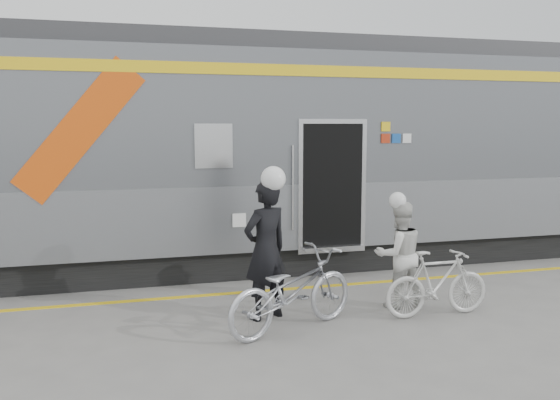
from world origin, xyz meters
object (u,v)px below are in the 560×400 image
object	(u,v)px
man	(266,250)
woman	(399,254)
bicycle_left	(292,291)
bicycle_right	(437,283)

from	to	relation	value
man	woman	distance (m)	1.96
bicycle_left	woman	distance (m)	1.86
man	bicycle_left	world-z (taller)	man
bicycle_left	woman	size ratio (longest dim) A/B	1.30
woman	bicycle_right	size ratio (longest dim) A/B	0.99
bicycle_right	bicycle_left	bearing A→B (deg)	89.98
bicycle_left	woman	xyz separation A→B (m)	(1.75, 0.56, 0.24)
bicycle_left	bicycle_right	size ratio (longest dim) A/B	1.29
man	bicycle_right	size ratio (longest dim) A/B	1.23
bicycle_left	bicycle_right	bearing A→B (deg)	-113.56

